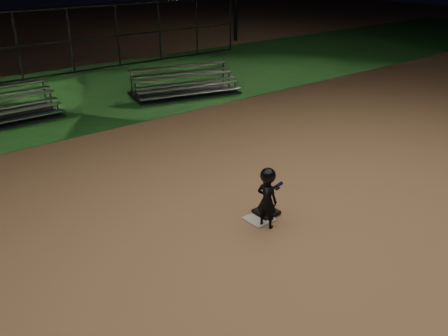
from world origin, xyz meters
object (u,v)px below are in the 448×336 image
(bleacher_right, at_px, (185,89))
(batting_tee, at_px, (266,207))
(child_batter, at_px, (267,196))
(home_plate, at_px, (259,219))

(bleacher_right, bearing_deg, batting_tee, -100.80)
(child_batter, bearing_deg, batting_tee, -63.82)
(home_plate, bearing_deg, batting_tee, 14.79)
(home_plate, bearing_deg, bleacher_right, 64.56)
(home_plate, xyz_separation_m, batting_tee, (0.22, 0.06, 0.14))
(bleacher_right, bearing_deg, child_batter, -101.68)
(child_batter, xyz_separation_m, bleacher_right, (3.71, 7.92, -0.41))
(bleacher_right, bearing_deg, home_plate, -102.00)
(home_plate, height_order, bleacher_right, bleacher_right)
(child_batter, height_order, bleacher_right, child_batter)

